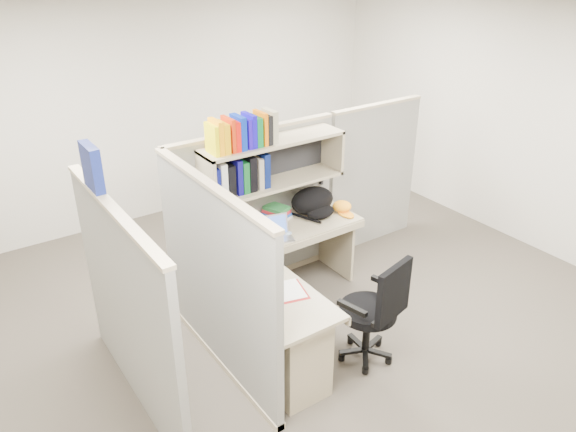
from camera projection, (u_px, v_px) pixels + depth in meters
ground at (308, 324)px, 5.16m from camera, size 6.00×6.00×0.00m
room_shell at (311, 159)px, 4.44m from camera, size 6.00×6.00×6.00m
cubicle at (245, 228)px, 4.91m from camera, size 3.79×1.84×1.95m
desk at (289, 316)px, 4.55m from camera, size 1.74×1.75×0.73m
laptop at (277, 229)px, 5.05m from camera, size 0.35×0.35×0.21m
backpack at (316, 203)px, 5.49m from camera, size 0.47×0.38×0.27m
orange_cap at (342, 206)px, 5.60m from camera, size 0.24×0.26×0.10m
snack_canister at (257, 272)px, 4.50m from camera, size 0.10×0.10×0.10m
tissue_box at (260, 296)px, 4.13m from camera, size 0.11×0.11×0.18m
mouse at (288, 233)px, 5.17m from camera, size 0.08×0.06×0.03m
paper_cup at (257, 221)px, 5.30m from camera, size 0.08×0.08×0.11m
book_stack at (277, 212)px, 5.46m from camera, size 0.26×0.30×0.12m
loose_paper at (289, 290)px, 4.36m from camera, size 0.27×0.32×0.00m
task_chair at (371, 326)px, 4.57m from camera, size 0.56×0.52×0.99m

